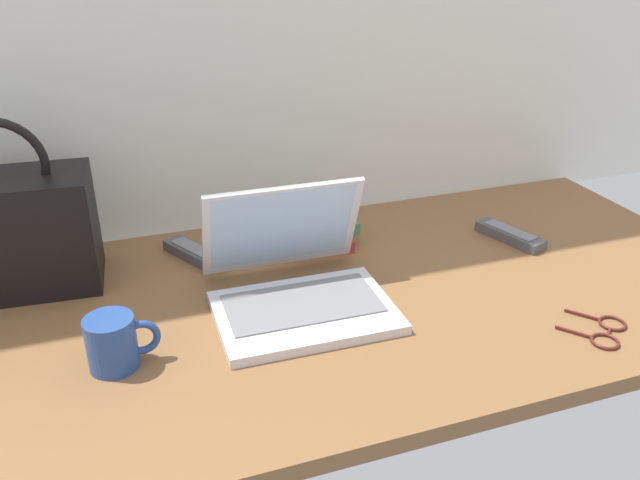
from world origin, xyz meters
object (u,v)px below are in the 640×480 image
object	(u,v)px
coffee_mug	(114,342)
book_stack	(313,230)
remote_control_far	(195,253)
eyeglasses	(606,331)
remote_control_near	(510,235)
handbag	(10,231)
laptop	(297,282)

from	to	relation	value
coffee_mug	book_stack	size ratio (longest dim) A/B	0.63
remote_control_far	eyeglasses	bearing A→B (deg)	-39.63
remote_control_near	eyeglasses	world-z (taller)	remote_control_near
remote_control_far	book_stack	size ratio (longest dim) A/B	0.91
coffee_mug	remote_control_far	size ratio (longest dim) A/B	0.70
eyeglasses	book_stack	size ratio (longest dim) A/B	0.77
remote_control_near	handbag	world-z (taller)	handbag
eyeglasses	book_stack	distance (m)	0.62
laptop	handbag	distance (m)	0.54
laptop	eyeglasses	xyz separation A→B (m)	(0.47, -0.27, -0.04)
coffee_mug	eyeglasses	bearing A→B (deg)	-12.99
laptop	book_stack	bearing A→B (deg)	64.55
remote_control_far	book_stack	distance (m)	0.26
remote_control_near	book_stack	xyz separation A→B (m)	(-0.41, 0.14, 0.01)
coffee_mug	handbag	world-z (taller)	handbag
laptop	remote_control_far	bearing A→B (deg)	121.56
coffee_mug	laptop	bearing A→B (deg)	14.97
eyeglasses	remote_control_near	bearing A→B (deg)	81.42
remote_control_far	handbag	bearing A→B (deg)	-179.12
eyeglasses	book_stack	world-z (taller)	book_stack
remote_control_far	book_stack	xyz separation A→B (m)	(0.26, -0.00, 0.01)
handbag	laptop	bearing A→B (deg)	-25.98
laptop	book_stack	xyz separation A→B (m)	(0.11, 0.24, -0.02)
remote_control_far	eyeglasses	xyz separation A→B (m)	(0.61, -0.51, -0.01)
remote_control_far	book_stack	bearing A→B (deg)	-0.18
coffee_mug	remote_control_near	size ratio (longest dim) A/B	0.68
remote_control_far	handbag	world-z (taller)	handbag
eyeglasses	handbag	world-z (taller)	handbag
book_stack	laptop	bearing A→B (deg)	-115.45
laptop	remote_control_far	world-z (taller)	laptop
remote_control_far	handbag	distance (m)	0.35
laptop	coffee_mug	distance (m)	0.33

